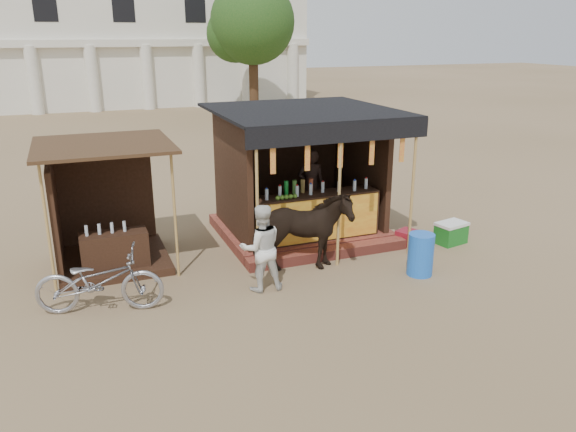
# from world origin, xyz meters

# --- Properties ---
(ground) EXTENTS (120.00, 120.00, 0.00)m
(ground) POSITION_xyz_m (0.00, 0.00, 0.00)
(ground) COLOR #846B4C
(ground) RESTS_ON ground
(main_stall) EXTENTS (3.60, 3.61, 2.78)m
(main_stall) POSITION_xyz_m (1.02, 3.36, 1.02)
(main_stall) COLOR #983E31
(main_stall) RESTS_ON ground
(secondary_stall) EXTENTS (2.40, 2.40, 2.38)m
(secondary_stall) POSITION_xyz_m (-3.17, 3.24, 0.85)
(secondary_stall) COLOR #361E13
(secondary_stall) RESTS_ON ground
(cow) EXTENTS (1.96, 1.24, 1.53)m
(cow) POSITION_xyz_m (0.26, 1.57, 0.77)
(cow) COLOR black
(cow) RESTS_ON ground
(motorbike) EXTENTS (2.11, 1.16, 1.05)m
(motorbike) POSITION_xyz_m (-3.36, 1.24, 0.53)
(motorbike) COLOR #96969E
(motorbike) RESTS_ON ground
(bystander) EXTENTS (0.79, 0.64, 1.54)m
(bystander) POSITION_xyz_m (-0.70, 1.07, 0.77)
(bystander) COLOR silver
(bystander) RESTS_ON ground
(blue_barrel) EXTENTS (0.54, 0.54, 0.79)m
(blue_barrel) POSITION_xyz_m (2.23, 0.60, 0.40)
(blue_barrel) COLOR blue
(blue_barrel) RESTS_ON ground
(red_crate) EXTENTS (0.56, 0.58, 0.30)m
(red_crate) POSITION_xyz_m (2.90, 2.00, 0.15)
(red_crate) COLOR maroon
(red_crate) RESTS_ON ground
(cooler) EXTENTS (0.72, 0.56, 0.46)m
(cooler) POSITION_xyz_m (3.77, 1.74, 0.23)
(cooler) COLOR #176A1E
(cooler) RESTS_ON ground
(background_building) EXTENTS (26.00, 7.45, 8.18)m
(background_building) POSITION_xyz_m (-2.00, 29.94, 3.98)
(background_building) COLOR silver
(background_building) RESTS_ON ground
(tree) EXTENTS (4.50, 4.40, 7.00)m
(tree) POSITION_xyz_m (5.81, 22.14, 4.63)
(tree) COLOR #382314
(tree) RESTS_ON ground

